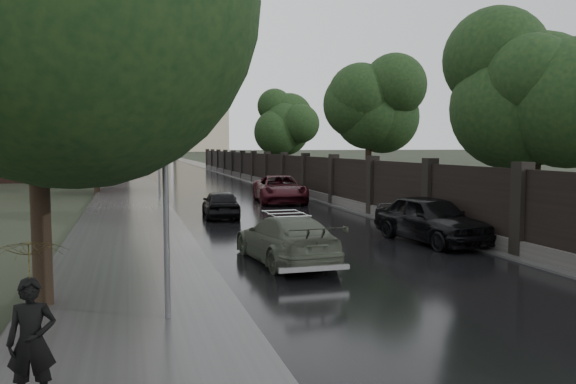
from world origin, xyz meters
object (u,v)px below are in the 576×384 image
(tree_right_a, at_px, (538,93))
(hatchback_left, at_px, (221,204))
(volga_sedan, at_px, (286,239))
(pedestrian_umbrella, at_px, (29,273))
(car_right_far, at_px, (280,189))
(tree_left_far, at_px, (95,113))
(traffic_light, at_px, (159,159))
(tree_right_b, at_px, (369,115))
(lamp_post, at_px, (165,174))
(tree_right_c, at_px, (285,125))
(car_right_near, at_px, (430,219))

(tree_right_a, bearing_deg, hatchback_left, 140.52)
(hatchback_left, bearing_deg, volga_sedan, 94.88)
(tree_right_a, height_order, pedestrian_umbrella, tree_right_a)
(hatchback_left, relative_size, car_right_far, 0.67)
(car_right_far, bearing_deg, tree_left_far, 146.18)
(traffic_light, height_order, volga_sedan, traffic_light)
(tree_right_b, bearing_deg, tree_right_a, -90.00)
(pedestrian_umbrella, bearing_deg, lamp_post, 62.77)
(tree_right_c, relative_size, lamp_post, 1.37)
(tree_left_far, height_order, tree_right_b, tree_left_far)
(car_right_near, distance_m, car_right_far, 13.85)
(tree_left_far, height_order, pedestrian_umbrella, tree_left_far)
(tree_right_c, bearing_deg, traffic_light, -128.18)
(tree_right_a, height_order, tree_right_c, same)
(lamp_post, relative_size, car_right_near, 1.12)
(tree_right_a, xyz_separation_m, car_right_near, (-4.10, -0.15, -4.17))
(tree_right_a, bearing_deg, traffic_light, 124.77)
(lamp_post, bearing_deg, tree_right_a, 26.74)
(tree_right_c, height_order, pedestrian_umbrella, tree_right_c)
(tree_left_far, distance_m, lamp_post, 28.73)
(volga_sedan, distance_m, car_right_near, 5.63)
(volga_sedan, relative_size, pedestrian_umbrella, 1.90)
(tree_right_b, xyz_separation_m, car_right_near, (-4.10, -14.15, -4.17))
(pedestrian_umbrella, bearing_deg, tree_right_a, 35.92)
(hatchback_left, height_order, car_right_near, car_right_near)
(tree_right_a, relative_size, car_right_near, 1.54)
(tree_right_a, bearing_deg, pedestrian_umbrella, -147.16)
(tree_right_b, bearing_deg, traffic_light, 165.76)
(tree_left_far, distance_m, traffic_light, 6.84)
(tree_right_b, bearing_deg, tree_right_c, 90.00)
(tree_right_c, relative_size, car_right_near, 1.54)
(tree_right_c, height_order, hatchback_left, tree_right_c)
(tree_left_far, height_order, hatchback_left, tree_left_far)
(tree_right_a, distance_m, car_right_far, 15.27)
(car_right_near, bearing_deg, volga_sedan, -169.51)
(lamp_post, bearing_deg, car_right_far, 69.73)
(tree_left_far, relative_size, tree_right_a, 1.05)
(tree_right_a, relative_size, tree_right_b, 1.00)
(volga_sedan, height_order, car_right_near, car_right_near)
(lamp_post, bearing_deg, pedestrian_umbrella, -120.30)
(tree_right_b, xyz_separation_m, tree_right_c, (0.00, 18.00, 0.00))
(tree_right_b, bearing_deg, car_right_far, -176.13)
(pedestrian_umbrella, bearing_deg, tree_right_b, 61.12)
(tree_right_c, bearing_deg, lamp_post, -108.52)
(tree_right_c, relative_size, traffic_light, 1.75)
(tree_right_c, relative_size, volga_sedan, 1.58)
(hatchback_left, height_order, car_right_far, car_right_far)
(hatchback_left, bearing_deg, car_right_far, -122.79)
(tree_right_a, bearing_deg, tree_right_b, 90.00)
(volga_sedan, bearing_deg, hatchback_left, -93.91)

